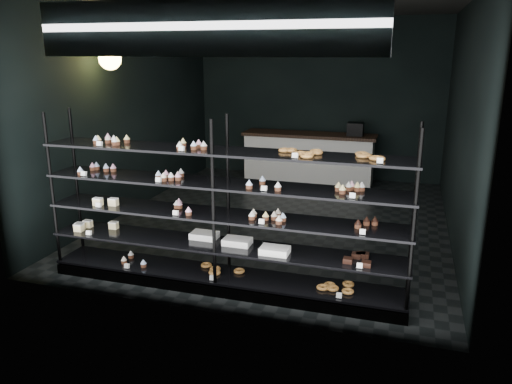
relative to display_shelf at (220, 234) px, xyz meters
The scene contains 5 objects.
room 2.64m from the display_shelf, 88.95° to the left, with size 5.01×6.01×3.20m.
display_shelf is the anchor object (origin of this frame).
signage 2.17m from the display_shelf, 84.64° to the right, with size 3.30×0.05×0.50m.
pendant_lamp 3.15m from the display_shelf, 146.07° to the left, with size 0.31×0.31×0.88m.
service_counter 4.95m from the display_shelf, 89.93° to the left, with size 2.63×0.65×1.23m.
Camera 1 is at (1.84, -7.20, 2.55)m, focal length 35.00 mm.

